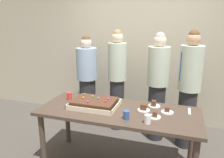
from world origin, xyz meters
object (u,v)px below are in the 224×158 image
at_px(sheet_cake, 95,103).
at_px(drink_cup_far_end, 69,96).
at_px(drink_cup_middle, 126,115).
at_px(cake_server_utensil, 189,111).
at_px(plated_slice_far_right, 154,104).
at_px(party_table, 118,117).
at_px(plated_slice_far_left, 144,108).
at_px(person_serving_front, 189,89).
at_px(drink_cup_nearest, 147,119).
at_px(person_green_shirt_behind, 157,86).
at_px(person_far_right_suit, 87,79).
at_px(person_striped_tie_right, 117,79).
at_px(plated_slice_near_left, 167,111).
at_px(plated_slice_near_right, 155,116).

xyz_separation_m(sheet_cake, drink_cup_far_end, (-0.44, 0.13, 0.01)).
bearing_deg(drink_cup_middle, cake_server_utensil, 32.57).
bearing_deg(plated_slice_far_right, party_table, -148.08).
height_order(plated_slice_far_left, person_serving_front, person_serving_front).
distance_m(plated_slice_far_right, drink_cup_nearest, 0.51).
height_order(plated_slice_far_left, person_green_shirt_behind, person_green_shirt_behind).
distance_m(drink_cup_nearest, person_green_shirt_behind, 1.13).
distance_m(person_green_shirt_behind, person_far_right_suit, 1.30).
bearing_deg(person_striped_tie_right, cake_server_utensil, 55.95).
bearing_deg(person_far_right_suit, person_serving_front, 51.51).
height_order(party_table, sheet_cake, sheet_cake).
relative_size(party_table, person_far_right_suit, 1.23).
distance_m(plated_slice_far_left, cake_server_utensil, 0.56).
distance_m(plated_slice_near_left, plated_slice_far_right, 0.23).
distance_m(party_table, drink_cup_middle, 0.31).
distance_m(party_table, sheet_cake, 0.36).
distance_m(plated_slice_near_right, person_green_shirt_behind, 0.95).
height_order(person_green_shirt_behind, person_far_right_suit, person_green_shirt_behind).
relative_size(party_table, person_serving_front, 1.13).
xyz_separation_m(plated_slice_near_right, person_striped_tie_right, (-0.77, 1.09, 0.09)).
relative_size(plated_slice_near_left, plated_slice_near_right, 1.00).
height_order(plated_slice_near_right, plated_slice_far_right, plated_slice_far_right).
bearing_deg(drink_cup_far_end, plated_slice_far_right, 4.96).
height_order(plated_slice_near_right, person_serving_front, person_serving_front).
distance_m(plated_slice_near_right, person_striped_tie_right, 1.34).
distance_m(plated_slice_far_left, person_striped_tie_right, 1.13).
bearing_deg(sheet_cake, plated_slice_far_left, 5.41).
relative_size(plated_slice_near_right, person_far_right_suit, 0.09).
relative_size(plated_slice_far_right, person_far_right_suit, 0.09).
bearing_deg(person_striped_tie_right, plated_slice_near_left, 45.37).
relative_size(plated_slice_near_right, plated_slice_far_left, 1.00).
height_order(drink_cup_middle, person_serving_front, person_serving_front).
distance_m(drink_cup_far_end, person_serving_front, 1.72).
bearing_deg(sheet_cake, person_green_shirt_behind, 50.34).
relative_size(plated_slice_near_right, person_striped_tie_right, 0.09).
height_order(plated_slice_near_right, drink_cup_nearest, drink_cup_nearest).
xyz_separation_m(plated_slice_near_right, drink_cup_far_end, (-1.22, 0.23, 0.03)).
xyz_separation_m(plated_slice_far_left, person_striped_tie_right, (-0.62, 0.94, 0.08)).
xyz_separation_m(party_table, person_green_shirt_behind, (0.38, 0.87, 0.19)).
distance_m(plated_slice_near_left, plated_slice_far_left, 0.28).
xyz_separation_m(drink_cup_middle, person_striped_tie_right, (-0.48, 1.24, 0.06)).
bearing_deg(plated_slice_near_right, person_green_shirt_behind, 94.71).
bearing_deg(cake_server_utensil, person_green_shirt_behind, 125.49).
relative_size(drink_cup_far_end, person_serving_front, 0.06).
bearing_deg(plated_slice_near_left, plated_slice_far_right, 141.42).
bearing_deg(drink_cup_far_end, plated_slice_near_left, -1.71).
bearing_deg(person_striped_tie_right, plated_slice_far_left, 34.02).
height_order(sheet_cake, cake_server_utensil, sheet_cake).
xyz_separation_m(plated_slice_near_left, person_green_shirt_behind, (-0.21, 0.76, 0.07)).
relative_size(person_green_shirt_behind, person_far_right_suit, 1.06).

